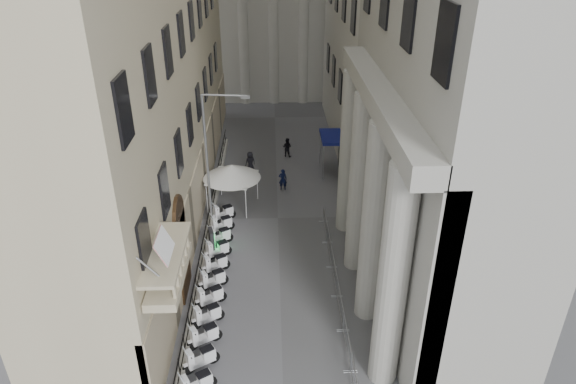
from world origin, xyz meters
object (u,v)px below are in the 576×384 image
at_px(pedestrian_a, 283,179).
at_px(pedestrian_b, 287,147).
at_px(info_kiosk, 212,242).
at_px(street_lamp, 212,151).
at_px(security_tent, 228,169).

bearing_deg(pedestrian_a, pedestrian_b, -94.78).
bearing_deg(info_kiosk, street_lamp, 74.85).
bearing_deg(pedestrian_b, security_tent, 84.24).
height_order(street_lamp, pedestrian_b, street_lamp).
distance_m(security_tent, info_kiosk, 6.38).
bearing_deg(security_tent, pedestrian_a, 27.14).
relative_size(pedestrian_a, pedestrian_b, 1.01).
distance_m(security_tent, street_lamp, 3.99).
relative_size(security_tent, pedestrian_b, 2.39).
bearing_deg(info_kiosk, pedestrian_b, 56.01).
height_order(street_lamp, pedestrian_a, street_lamp).
distance_m(security_tent, pedestrian_b, 8.98).
bearing_deg(street_lamp, pedestrian_a, 55.92).
xyz_separation_m(security_tent, street_lamp, (-0.55, -2.97, 2.61)).
distance_m(security_tent, pedestrian_a, 4.54).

